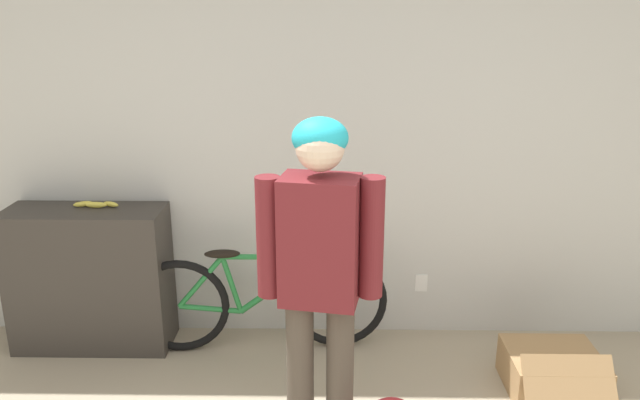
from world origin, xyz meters
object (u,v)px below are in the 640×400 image
at_px(banana, 96,204).
at_px(cardboard_box, 552,371).
at_px(person, 320,259).
at_px(bicycle, 259,301).

bearing_deg(banana, cardboard_box, -10.92).
distance_m(person, bicycle, 1.20).
bearing_deg(bicycle, person, -71.02).
relative_size(person, banana, 5.63).
xyz_separation_m(bicycle, banana, (-1.01, 0.10, 0.60)).
xyz_separation_m(person, bicycle, (-0.40, 0.92, -0.67)).
bearing_deg(person, bicycle, 123.32).
height_order(person, banana, person).
xyz_separation_m(banana, cardboard_box, (2.72, -0.52, -0.82)).
distance_m(bicycle, cardboard_box, 1.78).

